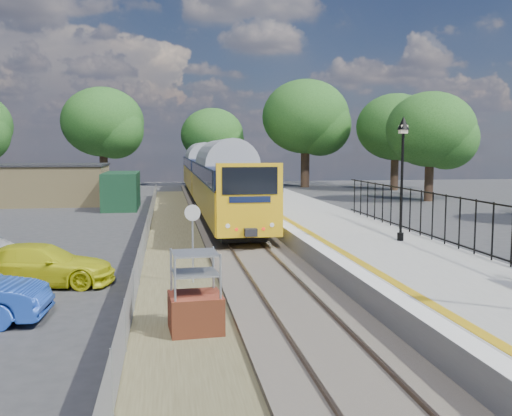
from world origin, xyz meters
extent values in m
plane|color=#2D2D30|center=(0.00, 0.00, 0.00)|extent=(120.00, 120.00, 0.00)
cube|color=#473F38|center=(0.00, 10.00, 0.10)|extent=(3.40, 80.00, 0.20)
cube|color=#4C472D|center=(-2.90, 8.00, 0.03)|extent=(2.60, 70.00, 0.06)
cube|color=brown|center=(-0.72, 10.00, 0.22)|extent=(0.07, 80.00, 0.14)
cube|color=brown|center=(0.72, 10.00, 0.22)|extent=(0.07, 80.00, 0.14)
cube|color=gray|center=(4.20, 8.00, 0.45)|extent=(5.00, 70.00, 0.90)
cube|color=silver|center=(1.95, 8.00, 0.91)|extent=(0.50, 70.00, 0.01)
cube|color=gold|center=(2.45, 8.00, 0.91)|extent=(0.30, 70.00, 0.01)
cylinder|color=black|center=(5.30, 6.00, 1.05)|extent=(0.24, 0.24, 0.30)
cylinder|color=black|center=(5.30, 6.00, 2.90)|extent=(0.10, 0.10, 3.70)
cube|color=black|center=(5.30, 6.00, 4.85)|extent=(0.08, 0.08, 0.30)
cube|color=beige|center=(5.30, 6.00, 5.02)|extent=(0.26, 0.26, 0.30)
cone|color=black|center=(5.30, 6.00, 5.25)|extent=(0.44, 0.44, 0.50)
cube|color=black|center=(6.55, 2.50, 2.65)|extent=(0.05, 26.00, 0.05)
cube|color=tan|center=(-12.00, 32.00, 1.50)|extent=(8.00, 6.00, 3.00)
cube|color=black|center=(-12.00, 32.00, 3.05)|extent=(8.20, 6.20, 0.15)
cube|color=#153A21|center=(-6.50, 28.00, 1.30)|extent=(2.40, 6.00, 2.60)
cylinder|color=#332319|center=(-10.00, 50.00, 1.92)|extent=(0.88, 0.88, 3.85)
ellipsoid|color=#1B4517|center=(-10.00, 50.00, 7.15)|extent=(8.80, 8.80, 7.48)
cylinder|color=#332319|center=(2.00, 52.00, 1.57)|extent=(0.72, 0.72, 3.15)
ellipsoid|color=#1B4517|center=(2.00, 52.00, 5.85)|extent=(7.20, 7.20, 6.12)
cylinder|color=#332319|center=(12.00, 48.00, 2.10)|extent=(0.96, 0.96, 4.20)
ellipsoid|color=#1B4517|center=(12.00, 48.00, 7.80)|extent=(9.60, 9.60, 8.16)
cylinder|color=#332319|center=(20.00, 42.00, 1.75)|extent=(0.80, 0.80, 3.50)
ellipsoid|color=#1B4517|center=(20.00, 42.00, 6.50)|extent=(8.00, 8.00, 6.80)
cylinder|color=#332319|center=(18.00, 30.00, 1.57)|extent=(0.72, 0.72, 3.15)
ellipsoid|color=#1B4517|center=(18.00, 30.00, 5.85)|extent=(7.20, 7.20, 6.12)
cube|color=gold|center=(0.00, 18.75, 1.69)|extent=(2.80, 20.00, 1.90)
cube|color=#0E1634|center=(0.00, 18.75, 2.99)|extent=(2.82, 20.00, 0.90)
cube|color=black|center=(0.00, 18.75, 2.99)|extent=(2.82, 18.00, 0.70)
cube|color=black|center=(0.00, 18.75, 0.51)|extent=(2.00, 18.00, 0.45)
cube|color=gold|center=(0.00, 39.35, 1.69)|extent=(2.80, 20.00, 1.90)
cube|color=#0E1634|center=(0.00, 39.35, 2.99)|extent=(2.82, 20.00, 0.90)
cube|color=black|center=(0.00, 39.35, 2.99)|extent=(2.82, 18.00, 0.70)
cube|color=black|center=(0.00, 39.35, 0.51)|extent=(2.00, 18.00, 0.45)
cube|color=black|center=(0.00, 8.54, 3.04)|extent=(2.24, 0.04, 1.10)
cube|color=#964326|center=(-2.67, -0.83, 0.47)|extent=(1.30, 1.30, 0.93)
cylinder|color=#999EA3|center=(-2.50, 4.04, 1.15)|extent=(0.06, 0.06, 2.30)
cylinder|color=silver|center=(-2.50, 3.99, 2.30)|extent=(0.50, 0.20, 0.52)
imported|color=#D0D218|center=(-7.24, 4.62, 0.66)|extent=(4.71, 2.32, 1.32)
camera|label=1|loc=(-3.29, -13.91, 4.33)|focal=40.00mm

